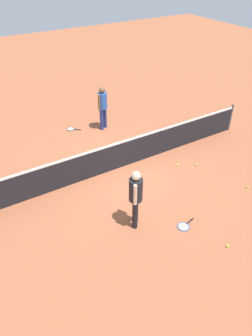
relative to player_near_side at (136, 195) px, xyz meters
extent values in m
plane|color=#9E5638|center=(0.92, 2.42, -1.01)|extent=(40.00, 40.00, 0.00)
cylinder|color=#4C4C51|center=(5.92, 2.42, -0.47)|extent=(0.09, 0.09, 1.07)
cube|color=black|center=(0.92, 2.42, -0.55)|extent=(10.00, 0.02, 0.91)
cube|color=white|center=(0.92, 2.42, -0.07)|extent=(10.00, 0.04, 0.06)
cylinder|color=black|center=(-0.07, -0.09, -0.58)|extent=(0.20, 0.20, 0.85)
cylinder|color=black|center=(0.07, 0.09, -0.58)|extent=(0.20, 0.20, 0.85)
cylinder|color=black|center=(0.00, 0.00, 0.15)|extent=(0.48, 0.48, 0.62)
cylinder|color=beige|center=(-0.13, -0.17, 0.17)|extent=(0.13, 0.13, 0.58)
cylinder|color=beige|center=(0.13, 0.17, 0.17)|extent=(0.13, 0.13, 0.58)
sphere|color=beige|center=(0.00, 0.00, 0.58)|extent=(0.32, 0.32, 0.23)
cylinder|color=navy|center=(1.68, 5.04, -0.58)|extent=(0.19, 0.19, 0.85)
cylinder|color=navy|center=(1.88, 5.14, -0.58)|extent=(0.19, 0.19, 0.85)
cylinder|color=#2D59B2|center=(1.78, 5.09, 0.15)|extent=(0.46, 0.46, 0.62)
cylinder|color=brown|center=(1.59, 4.99, 0.17)|extent=(0.12, 0.12, 0.58)
cylinder|color=brown|center=(1.98, 5.18, 0.17)|extent=(0.12, 0.12, 0.58)
sphere|color=brown|center=(1.78, 5.09, 0.58)|extent=(0.31, 0.31, 0.23)
torus|color=blue|center=(1.01, -0.75, -1.00)|extent=(0.38, 0.38, 0.02)
cylinder|color=silver|center=(1.01, -0.75, -1.00)|extent=(0.32, 0.32, 0.00)
cylinder|color=black|center=(1.29, -0.69, -0.99)|extent=(0.28, 0.09, 0.03)
torus|color=black|center=(0.62, 5.69, -1.00)|extent=(0.44, 0.44, 0.02)
cylinder|color=silver|center=(0.62, 5.69, -1.00)|extent=(0.38, 0.38, 0.00)
cylinder|color=black|center=(0.83, 5.49, -0.99)|extent=(0.23, 0.21, 0.03)
sphere|color=#C6E033|center=(1.50, -1.82, -0.98)|extent=(0.07, 0.07, 0.07)
sphere|color=#C6E033|center=(2.62, 1.50, -0.98)|extent=(0.07, 0.07, 0.07)
sphere|color=#C6E033|center=(3.19, 1.18, -0.98)|extent=(0.07, 0.07, 0.07)
sphere|color=#C6E033|center=(3.71, -0.50, -0.98)|extent=(0.07, 0.07, 0.07)
camera|label=1|loc=(-3.29, -4.95, 5.05)|focal=33.95mm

